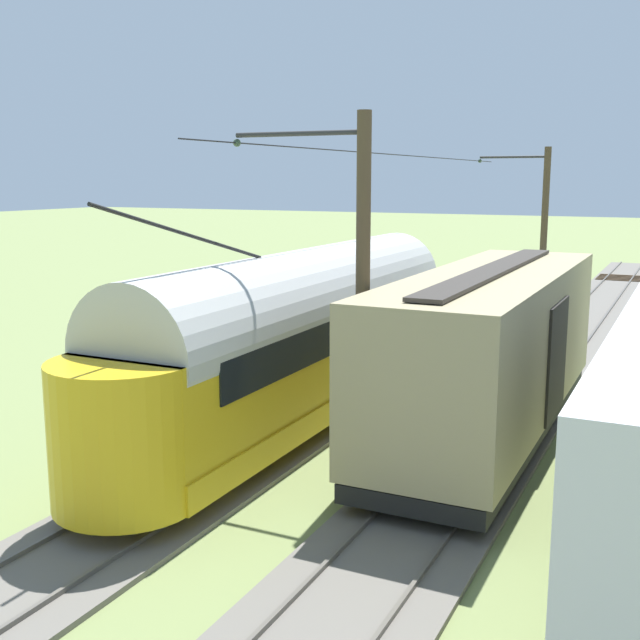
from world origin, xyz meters
name	(u,v)px	position (x,y,z in m)	size (l,w,h in m)	color
ground_plane	(503,420)	(0.00, 0.00, 0.00)	(220.00, 220.00, 0.00)	olive
track_adjacent_siding	(506,415)	(0.00, -0.31, 0.05)	(2.80, 80.00, 0.18)	#666059
track_third_siding	(344,394)	(4.53, -0.31, 0.05)	(2.80, 80.00, 0.18)	#666059
vintage_streetcar	(303,333)	(4.53, 2.21, 2.25)	(2.65, 16.04, 5.48)	gold
coach_adjacent	(491,349)	(0.00, 1.63, 2.16)	(2.96, 11.19, 3.85)	tan
catenary_pole_foreground	(542,232)	(1.81, -14.34, 3.81)	(3.03, 0.28, 7.27)	#4C3D28
catenary_pole_mid_near	(359,293)	(1.81, 5.12, 3.81)	(3.03, 0.28, 7.27)	#4C3D28
overhead_wire_run	(411,155)	(4.43, -5.31, 6.73)	(2.82, 23.46, 0.18)	black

